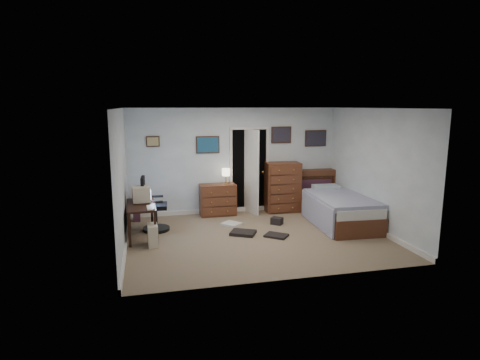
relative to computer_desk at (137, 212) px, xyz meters
name	(u,v)px	position (x,y,z in m)	size (l,w,h in m)	color
floor	(257,237)	(2.28, -0.52, -0.52)	(5.00, 4.00, 0.02)	#826C59
computer_desk	(137,212)	(0.00, 0.00, 0.00)	(0.58, 1.17, 0.66)	black
crt_monitor	(142,194)	(0.10, 0.15, 0.32)	(0.36, 0.33, 0.32)	beige
keyboard	(150,208)	(0.26, -0.35, 0.16)	(0.13, 0.35, 0.02)	beige
pc_tower	(153,235)	(0.28, -0.55, -0.31)	(0.20, 0.38, 0.40)	beige
office_chair	(152,210)	(0.30, 0.37, -0.07)	(0.58, 0.58, 1.13)	black
media_stack	(136,205)	(-0.04, 1.15, -0.14)	(0.15, 0.15, 0.75)	maroon
low_dresser	(218,200)	(1.82, 1.26, -0.14)	(0.83, 0.42, 0.74)	brown
table_lamp	(226,173)	(2.02, 1.26, 0.49)	(0.19, 0.19, 0.36)	gold
doorway	(246,169)	(2.63, 1.75, 0.49)	(0.96, 1.12, 2.05)	black
tall_dresser	(282,187)	(3.41, 1.23, 0.09)	(0.82, 0.48, 1.20)	brown
headboard_bookcase	(313,188)	(4.24, 1.34, 0.01)	(1.11, 0.35, 0.98)	brown
bed	(339,209)	(4.26, -0.05, -0.18)	(1.25, 2.19, 0.70)	brown
wall_posters	(258,140)	(2.85, 1.46, 1.24)	(4.38, 0.04, 0.60)	#331E11
floor_clutter	(255,229)	(2.35, -0.10, -0.47)	(1.38, 1.45, 0.15)	black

